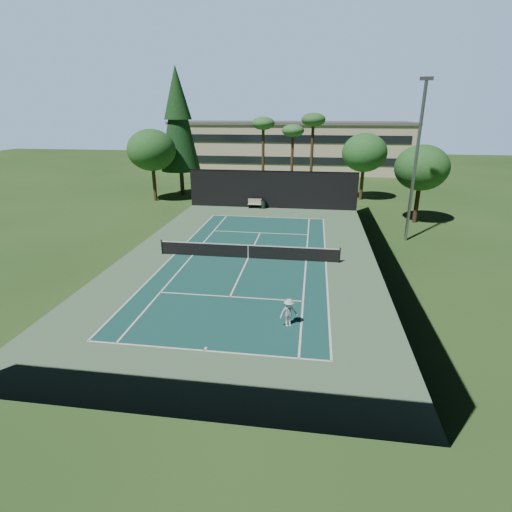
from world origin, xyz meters
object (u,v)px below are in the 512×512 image
(tennis_ball_a, at_px, (81,340))
(tennis_ball_c, at_px, (250,248))
(trash_bin, at_px, (263,204))
(park_bench, at_px, (255,203))
(tennis_net, at_px, (248,251))
(player, at_px, (289,313))
(tennis_ball_d, at_px, (198,233))
(tennis_ball_b, at_px, (238,244))

(tennis_ball_a, distance_m, tennis_ball_c, 15.23)
(trash_bin, bearing_deg, tennis_ball_a, -100.12)
(park_bench, xyz_separation_m, trash_bin, (0.94, -0.04, -0.07))
(tennis_net, relative_size, player, 8.94)
(tennis_ball_c, height_order, tennis_ball_d, tennis_ball_c)
(player, xyz_separation_m, tennis_ball_a, (-9.29, -2.75, -0.69))
(tennis_ball_a, height_order, park_bench, park_bench)
(player, relative_size, park_bench, 0.96)
(trash_bin, bearing_deg, park_bench, 177.83)
(tennis_ball_a, bearing_deg, tennis_ball_b, 73.15)
(player, xyz_separation_m, tennis_ball_c, (-3.73, 11.43, -0.68))
(tennis_ball_a, bearing_deg, player, 16.48)
(park_bench, distance_m, trash_bin, 0.94)
(tennis_ball_b, bearing_deg, trash_bin, 88.19)
(tennis_ball_a, height_order, tennis_ball_b, tennis_ball_a)
(tennis_ball_d, bearing_deg, tennis_ball_c, -33.12)
(tennis_ball_a, relative_size, park_bench, 0.04)
(player, height_order, tennis_ball_c, player)
(trash_bin, bearing_deg, player, -79.99)
(tennis_ball_b, height_order, park_bench, park_bench)
(tennis_net, height_order, tennis_ball_d, tennis_net)
(tennis_ball_d, bearing_deg, trash_bin, 66.56)
(tennis_net, relative_size, tennis_ball_b, 222.92)
(player, distance_m, trash_bin, 25.17)
(tennis_net, relative_size, tennis_ball_c, 171.10)
(tennis_ball_c, xyz_separation_m, trash_bin, (-0.65, 13.36, 0.44))
(player, xyz_separation_m, tennis_ball_b, (-4.77, 12.17, -0.69))
(tennis_net, bearing_deg, park_bench, 96.61)
(tennis_ball_a, bearing_deg, trash_bin, 79.88)
(tennis_ball_b, xyz_separation_m, park_bench, (-0.54, 12.66, 0.52))
(tennis_net, distance_m, tennis_ball_c, 2.35)
(tennis_ball_b, xyz_separation_m, tennis_ball_c, (1.05, -0.74, 0.01))
(park_bench, relative_size, trash_bin, 1.59)
(tennis_net, distance_m, tennis_ball_d, 7.66)
(player, bearing_deg, tennis_ball_c, 83.83)
(tennis_ball_c, height_order, trash_bin, trash_bin)
(tennis_ball_a, bearing_deg, tennis_ball_c, 68.57)
(player, xyz_separation_m, park_bench, (-5.31, 24.82, -0.17))
(tennis_ball_b, relative_size, park_bench, 0.04)
(player, relative_size, tennis_ball_c, 19.14)
(tennis_ball_c, bearing_deg, player, -71.95)
(player, bearing_deg, trash_bin, 75.79)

